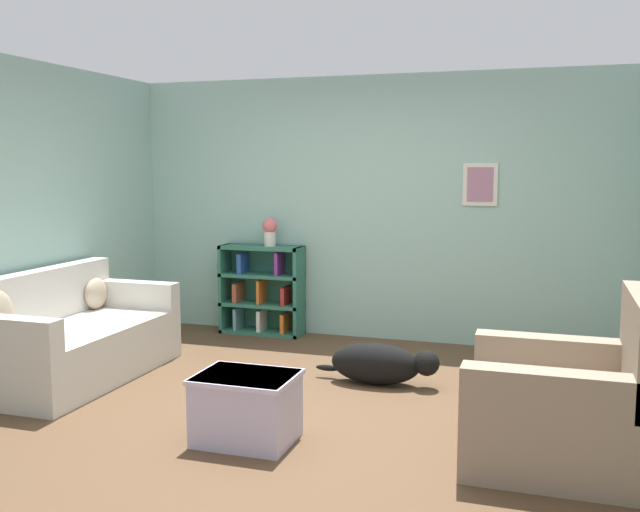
{
  "coord_description": "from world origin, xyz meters",
  "views": [
    {
      "loc": [
        1.63,
        -4.65,
        1.72
      ],
      "look_at": [
        0.0,
        0.4,
        1.05
      ],
      "focal_mm": 40.0,
      "sensor_mm": 36.0,
      "label": 1
    }
  ],
  "objects": [
    {
      "name": "ground_plane",
      "position": [
        0.0,
        0.0,
        0.0
      ],
      "size": [
        14.0,
        14.0,
        0.0
      ],
      "primitive_type": "plane",
      "color": "brown"
    },
    {
      "name": "dog",
      "position": [
        0.4,
        0.72,
        0.17
      ],
      "size": [
        1.02,
        0.3,
        0.33
      ],
      "color": "black",
      "rests_on": "ground_plane"
    },
    {
      "name": "wall_left",
      "position": [
        -2.55,
        -0.0,
        1.3
      ],
      "size": [
        0.13,
        5.0,
        2.6
      ],
      "color": "#93BCB2",
      "rests_on": "ground_plane"
    },
    {
      "name": "wall_back",
      "position": [
        0.0,
        2.25,
        1.3
      ],
      "size": [
        5.6,
        0.13,
        2.6
      ],
      "color": "#93BCB2",
      "rests_on": "ground_plane"
    },
    {
      "name": "recliner_chair",
      "position": [
        1.8,
        -0.42,
        0.34
      ],
      "size": [
        1.05,
        0.98,
        1.02
      ],
      "color": "gray",
      "rests_on": "ground_plane"
    },
    {
      "name": "vase",
      "position": [
        -1.06,
        2.04,
        1.07
      ],
      "size": [
        0.15,
        0.15,
        0.29
      ],
      "color": "silver",
      "rests_on": "bookshelf"
    },
    {
      "name": "bookshelf",
      "position": [
        -1.16,
        2.06,
        0.45
      ],
      "size": [
        0.86,
        0.29,
        0.91
      ],
      "color": "#2D6B56",
      "rests_on": "ground_plane"
    },
    {
      "name": "coffee_table",
      "position": [
        -0.13,
        -0.69,
        0.23
      ],
      "size": [
        0.62,
        0.48,
        0.43
      ],
      "color": "#BCB2D1",
      "rests_on": "ground_plane"
    },
    {
      "name": "couch",
      "position": [
        -2.04,
        0.12,
        0.32
      ],
      "size": [
        0.9,
        1.78,
        0.87
      ],
      "color": "beige",
      "rests_on": "ground_plane"
    }
  ]
}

